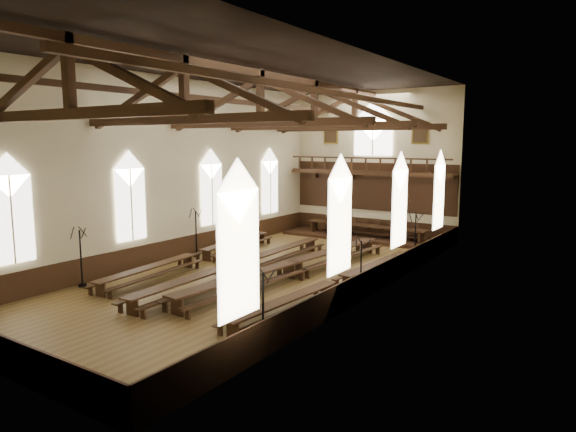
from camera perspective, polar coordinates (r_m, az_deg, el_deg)
name	(u,v)px	position (r m, az deg, el deg)	size (l,w,h in m)	color
ground	(262,275)	(25.63, -2.95, -6.52)	(26.00, 26.00, 0.00)	brown
room_walls	(261,143)	(24.79, -3.06, 8.07)	(26.00, 26.00, 26.00)	beige
wainscot_band	(262,263)	(25.49, -2.96, -5.22)	(12.00, 26.00, 1.20)	#321E0F
side_windows	(261,200)	(24.94, -3.01, 1.82)	(11.85, 19.80, 4.50)	white
end_window	(373,132)	(35.98, 9.44, 9.24)	(2.80, 0.12, 3.80)	white
minstrels_gallery	(371,180)	(35.85, 9.16, 3.94)	(11.80, 1.24, 3.70)	#352210
portraits	(373,133)	(35.98, 9.44, 9.05)	(7.75, 0.09, 1.45)	brown
roof_trusses	(260,106)	(24.85, -3.09, 12.13)	(11.70, 25.70, 2.80)	#352210
refectory_row_a	(197,255)	(28.03, -10.09, -4.29)	(2.06, 13.97, 0.69)	#352210
refectory_row_b	(241,265)	(25.33, -5.20, -5.45)	(1.73, 14.43, 0.75)	#352210
refectory_row_c	(294,265)	(24.98, 0.63, -5.50)	(2.32, 15.11, 0.81)	#352210
refectory_row_d	(338,283)	(22.48, 5.57, -7.37)	(1.80, 13.77, 0.67)	#352210
dais	(364,238)	(35.11, 8.50, -2.40)	(11.40, 2.90, 0.19)	#321E0F
high_table	(365,226)	(34.98, 8.52, -1.16)	(8.54, 1.00, 0.80)	#352210
high_chairs	(370,227)	(35.74, 9.08, -1.19)	(6.74, 0.44, 0.99)	#352210
candelabrum_left_near	(82,268)	(25.16, -21.96, -5.43)	(0.74, 0.85, 2.76)	black
candelabrum_left_mid	(196,242)	(29.86, -10.15, -2.85)	(0.79, 0.85, 2.79)	black
candelabrum_left_far	(241,233)	(32.88, -5.25, -1.92)	(0.67, 0.75, 2.45)	black
candelabrum_right_near	(263,325)	(16.55, -2.78, -11.98)	(0.75, 0.81, 2.66)	black
candelabrum_right_mid	(361,277)	(22.39, 8.09, -6.77)	(0.68, 0.77, 2.49)	black
candelabrum_right_far	(415,248)	(28.36, 13.91, -3.51)	(0.85, 0.84, 2.86)	black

